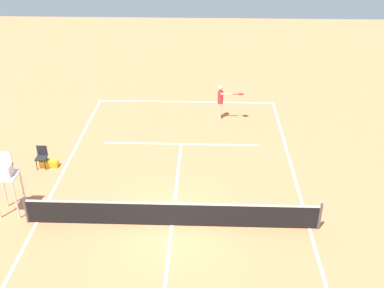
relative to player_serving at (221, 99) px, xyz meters
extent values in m
plane|color=#D37A4C|center=(1.89, 8.83, -1.08)|extent=(60.00, 60.00, 0.00)
cube|color=white|center=(1.89, -2.04, -1.08)|extent=(9.64, 0.10, 0.01)
cube|color=white|center=(-2.93, 8.83, -1.08)|extent=(0.10, 21.75, 0.01)
cube|color=white|center=(6.71, 8.83, -1.08)|extent=(0.10, 21.75, 0.01)
cube|color=white|center=(1.89, 2.85, -1.08)|extent=(7.23, 0.10, 0.01)
cube|color=white|center=(1.89, 8.83, -1.08)|extent=(0.10, 11.96, 0.01)
cylinder|color=#4C4C51|center=(-3.23, 8.83, -0.54)|extent=(0.10, 0.10, 1.07)
cylinder|color=#4C4C51|center=(7.01, 8.83, -0.54)|extent=(0.10, 0.10, 1.07)
cube|color=black|center=(1.89, 8.83, -0.62)|extent=(10.24, 0.03, 0.91)
cube|color=white|center=(1.89, 8.83, -0.15)|extent=(10.24, 0.04, 0.06)
cylinder|color=beige|center=(0.05, -0.11, -0.66)|extent=(0.12, 0.12, 0.84)
cylinder|color=beige|center=(0.05, 0.09, -0.66)|extent=(0.12, 0.12, 0.84)
cylinder|color=red|center=(0.05, -0.01, 0.09)|extent=(0.28, 0.28, 0.66)
sphere|color=beige|center=(0.05, -0.01, 0.60)|extent=(0.24, 0.24, 0.24)
cylinder|color=beige|center=(0.05, -0.19, 0.12)|extent=(0.09, 0.09, 0.58)
cylinder|color=beige|center=(-0.24, 0.17, 0.34)|extent=(0.58, 0.10, 0.09)
cylinder|color=black|center=(-0.66, 0.17, 0.34)|extent=(0.26, 0.04, 0.04)
ellipsoid|color=red|center=(-0.95, 0.17, 0.34)|extent=(0.32, 0.28, 0.04)
sphere|color=#CCE033|center=(0.64, 2.79, -1.05)|extent=(0.07, 0.07, 0.07)
cylinder|color=silver|center=(7.40, 8.61, -0.30)|extent=(0.07, 0.07, 1.55)
cylinder|color=silver|center=(7.40, 7.91, -0.30)|extent=(0.07, 0.07, 1.55)
cylinder|color=silver|center=(8.10, 7.91, -0.30)|extent=(0.07, 0.07, 1.55)
cube|color=silver|center=(7.75, 8.26, 0.50)|extent=(0.80, 0.80, 0.06)
cube|color=silver|center=(7.75, 8.26, 0.73)|extent=(0.50, 0.44, 0.40)
cube|color=silver|center=(7.75, 8.06, 1.08)|extent=(0.50, 0.06, 0.50)
cylinder|color=#262626|center=(7.48, 5.33, -0.85)|extent=(0.04, 0.04, 0.45)
cylinder|color=#262626|center=(7.83, 5.33, -0.85)|extent=(0.04, 0.04, 0.45)
cylinder|color=#262626|center=(7.48, 4.98, -0.85)|extent=(0.04, 0.04, 0.45)
cylinder|color=#262626|center=(7.83, 4.98, -0.85)|extent=(0.04, 0.04, 0.45)
cube|color=#232328|center=(7.65, 5.16, -0.60)|extent=(0.44, 0.44, 0.06)
cube|color=#232328|center=(7.65, 4.94, -0.35)|extent=(0.44, 0.04, 0.44)
cube|color=yellow|center=(7.41, 5.04, -0.93)|extent=(0.76, 0.32, 0.30)
camera|label=1|loc=(0.71, 21.90, 9.36)|focal=43.86mm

